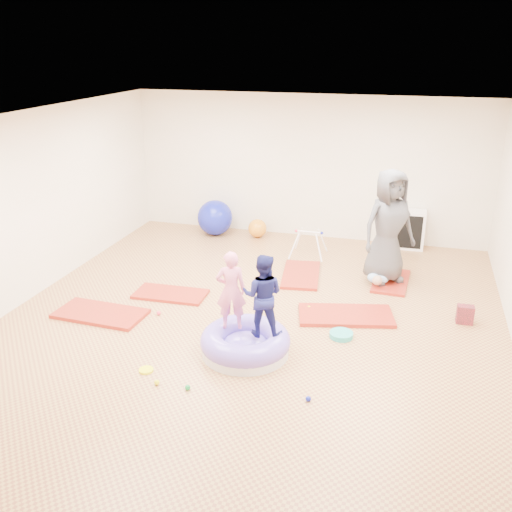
# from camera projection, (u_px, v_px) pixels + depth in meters

# --- Properties ---
(room) EXTENTS (7.01, 8.01, 2.81)m
(room) POSITION_uv_depth(u_px,v_px,m) (250.00, 229.00, 7.57)
(room) COLOR tan
(room) RESTS_ON ground
(gym_mat_front_left) EXTENTS (1.33, 0.71, 0.05)m
(gym_mat_front_left) POSITION_uv_depth(u_px,v_px,m) (101.00, 314.00, 8.27)
(gym_mat_front_left) COLOR maroon
(gym_mat_front_left) RESTS_ON ground
(gym_mat_mid_left) EXTENTS (1.14, 0.60, 0.05)m
(gym_mat_mid_left) POSITION_uv_depth(u_px,v_px,m) (171.00, 294.00, 8.91)
(gym_mat_mid_left) COLOR maroon
(gym_mat_mid_left) RESTS_ON ground
(gym_mat_center_back) EXTENTS (0.76, 1.27, 0.05)m
(gym_mat_center_back) POSITION_uv_depth(u_px,v_px,m) (301.00, 275.00, 9.63)
(gym_mat_center_back) COLOR maroon
(gym_mat_center_back) RESTS_ON ground
(gym_mat_right) EXTENTS (1.46, 0.96, 0.06)m
(gym_mat_right) POSITION_uv_depth(u_px,v_px,m) (346.00, 315.00, 8.22)
(gym_mat_right) COLOR maroon
(gym_mat_right) RESTS_ON ground
(gym_mat_rear_right) EXTENTS (0.59, 1.11, 0.05)m
(gym_mat_rear_right) POSITION_uv_depth(u_px,v_px,m) (391.00, 281.00, 9.39)
(gym_mat_rear_right) COLOR maroon
(gym_mat_rear_right) RESTS_ON ground
(inflatable_cushion) EXTENTS (1.15, 1.15, 0.36)m
(inflatable_cushion) POSITION_uv_depth(u_px,v_px,m) (245.00, 343.00, 7.24)
(inflatable_cushion) COLOR silver
(inflatable_cushion) RESTS_ON ground
(child_pink) EXTENTS (0.44, 0.36, 1.04)m
(child_pink) POSITION_uv_depth(u_px,v_px,m) (231.00, 287.00, 7.14)
(child_pink) COLOR pink
(child_pink) RESTS_ON inflatable_cushion
(child_navy) EXTENTS (0.55, 0.44, 1.07)m
(child_navy) POSITION_uv_depth(u_px,v_px,m) (263.00, 292.00, 6.97)
(child_navy) COLOR #151753
(child_navy) RESTS_ON inflatable_cushion
(adult_caregiver) EXTENTS (1.07, 1.01, 1.85)m
(adult_caregiver) POSITION_uv_depth(u_px,v_px,m) (388.00, 226.00, 9.06)
(adult_caregiver) COLOR #444347
(adult_caregiver) RESTS_ON gym_mat_rear_right
(infant) EXTENTS (0.34, 0.35, 0.20)m
(infant) POSITION_uv_depth(u_px,v_px,m) (378.00, 278.00, 9.17)
(infant) COLOR #96BFEF
(infant) RESTS_ON gym_mat_rear_right
(ball_pit_balls) EXTENTS (2.56, 2.48, 0.06)m
(ball_pit_balls) POSITION_uv_depth(u_px,v_px,m) (222.00, 352.00, 7.25)
(ball_pit_balls) COLOR #F7FF0E
(ball_pit_balls) RESTS_ON ground
(exercise_ball_blue) EXTENTS (0.72, 0.72, 0.72)m
(exercise_ball_blue) POSITION_uv_depth(u_px,v_px,m) (215.00, 218.00, 11.56)
(exercise_ball_blue) COLOR #131BA3
(exercise_ball_blue) RESTS_ON ground
(exercise_ball_orange) EXTENTS (0.37, 0.37, 0.37)m
(exercise_ball_orange) POSITION_uv_depth(u_px,v_px,m) (257.00, 228.00, 11.47)
(exercise_ball_orange) COLOR orange
(exercise_ball_orange) RESTS_ON ground
(infant_play_gym) EXTENTS (0.63, 0.60, 0.49)m
(infant_play_gym) POSITION_uv_depth(u_px,v_px,m) (309.00, 240.00, 10.41)
(infant_play_gym) COLOR white
(infant_play_gym) RESTS_ON ground
(cube_shelf) EXTENTS (0.74, 0.36, 0.74)m
(cube_shelf) POSITION_uv_depth(u_px,v_px,m) (405.00, 229.00, 10.84)
(cube_shelf) COLOR white
(cube_shelf) RESTS_ON ground
(balance_disc) EXTENTS (0.32, 0.32, 0.07)m
(balance_disc) POSITION_uv_depth(u_px,v_px,m) (341.00, 335.00, 7.66)
(balance_disc) COLOR teal
(balance_disc) RESTS_ON ground
(backpack) EXTENTS (0.24, 0.15, 0.27)m
(backpack) POSITION_uv_depth(u_px,v_px,m) (465.00, 314.00, 8.01)
(backpack) COLOR #A91E2F
(backpack) RESTS_ON ground
(yellow_toy) EXTENTS (0.18, 0.18, 0.03)m
(yellow_toy) POSITION_uv_depth(u_px,v_px,m) (146.00, 370.00, 6.89)
(yellow_toy) COLOR #F7FF0E
(yellow_toy) RESTS_ON ground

